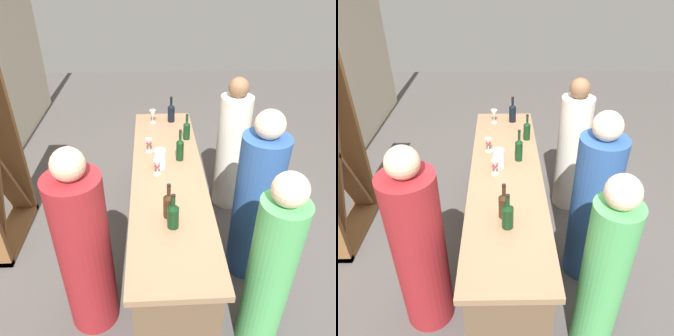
{
  "view_description": "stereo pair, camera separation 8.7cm",
  "coord_description": "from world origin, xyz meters",
  "views": [
    {
      "loc": [
        -2.45,
        0.13,
        2.56
      ],
      "look_at": [
        0.0,
        0.0,
        0.96
      ],
      "focal_mm": 35.53,
      "sensor_mm": 36.0,
      "label": 1
    },
    {
      "loc": [
        -2.45,
        0.04,
        2.56
      ],
      "look_at": [
        0.0,
        0.0,
        0.96
      ],
      "focal_mm": 35.53,
      "sensor_mm": 36.0,
      "label": 2
    }
  ],
  "objects": [
    {
      "name": "person_right_guest",
      "position": [
        -1.01,
        -0.63,
        0.73
      ],
      "size": [
        0.3,
        0.3,
        1.56
      ],
      "rotation": [
        0.0,
        0.0,
        1.57
      ],
      "color": "#4CA559",
      "rests_on": "ground"
    },
    {
      "name": "person_server_behind",
      "position": [
        -0.74,
        0.64,
        0.73
      ],
      "size": [
        0.49,
        0.49,
        1.6
      ],
      "rotation": [
        0.0,
        0.0,
        -1.24
      ],
      "color": "maroon",
      "rests_on": "ground"
    },
    {
      "name": "bar_counter",
      "position": [
        0.0,
        0.0,
        0.46
      ],
      "size": [
        2.58,
        0.64,
        0.91
      ],
      "color": "brown",
      "rests_on": "ground"
    },
    {
      "name": "wine_bottle_leftmost_dark_green",
      "position": [
        -0.69,
        0.0,
        1.02
      ],
      "size": [
        0.08,
        0.08,
        0.28
      ],
      "color": "black",
      "rests_on": "bar_counter"
    },
    {
      "name": "wine_bottle_center_dark_green",
      "position": [
        0.22,
        -0.12,
        1.03
      ],
      "size": [
        0.07,
        0.07,
        0.31
      ],
      "color": "black",
      "rests_on": "bar_counter"
    },
    {
      "name": "water_pitcher",
      "position": [
        0.1,
        0.07,
        1.0
      ],
      "size": [
        0.11,
        0.11,
        0.18
      ],
      "color": "silver",
      "rests_on": "bar_counter"
    },
    {
      "name": "ground_plane",
      "position": [
        0.0,
        0.0,
        0.0
      ],
      "size": [
        12.0,
        12.0,
        0.0
      ],
      "primitive_type": "plane",
      "color": "#4C4744"
    },
    {
      "name": "wine_glass_near_left",
      "position": [
        -0.02,
        0.1,
        1.01
      ],
      "size": [
        0.06,
        0.06,
        0.14
      ],
      "color": "white",
      "rests_on": "bar_counter"
    },
    {
      "name": "wine_glass_near_center",
      "position": [
        1.04,
        0.12,
        1.02
      ],
      "size": [
        0.07,
        0.07,
        0.16
      ],
      "color": "white",
      "rests_on": "bar_counter"
    },
    {
      "name": "wine_bottle_second_right_dark_green",
      "position": [
        0.63,
        -0.23,
        1.02
      ],
      "size": [
        0.07,
        0.07,
        0.28
      ],
      "color": "black",
      "rests_on": "bar_counter"
    },
    {
      "name": "wine_bottle_second_left_amber_brown",
      "position": [
        -0.58,
        0.02,
        1.02
      ],
      "size": [
        0.08,
        0.08,
        0.29
      ],
      "color": "#331E0F",
      "rests_on": "bar_counter"
    },
    {
      "name": "person_center_guest",
      "position": [
        0.72,
        -0.75,
        0.71
      ],
      "size": [
        0.45,
        0.45,
        1.53
      ],
      "rotation": [
        0.0,
        0.0,
        1.18
      ],
      "color": "beige",
      "rests_on": "ground"
    },
    {
      "name": "person_left_guest",
      "position": [
        -0.28,
        -0.73,
        0.74
      ],
      "size": [
        0.45,
        0.45,
        1.61
      ],
      "rotation": [
        0.0,
        0.0,
        1.35
      ],
      "color": "#284C8C",
      "rests_on": "ground"
    },
    {
      "name": "wine_bottle_rightmost_near_black",
      "position": [
        1.07,
        -0.09,
        1.02
      ],
      "size": [
        0.08,
        0.08,
        0.3
      ],
      "color": "black",
      "rests_on": "bar_counter"
    },
    {
      "name": "wine_glass_near_right",
      "position": [
        0.38,
        0.17,
        1.01
      ],
      "size": [
        0.06,
        0.06,
        0.14
      ],
      "color": "white",
      "rests_on": "bar_counter"
    }
  ]
}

